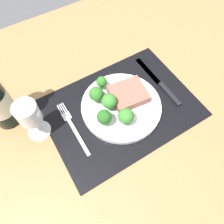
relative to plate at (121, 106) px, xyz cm
name	(u,v)px	position (x,y,z in cm)	size (l,w,h in cm)	color
ground_plane	(121,110)	(0.00, 0.00, -2.60)	(140.00, 110.00, 3.00)	#996D42
placemat	(121,108)	(0.00, 0.00, -0.95)	(45.01, 33.03, 0.30)	black
plate	(121,106)	(0.00, 0.00, 0.00)	(24.33, 24.33, 1.60)	silver
steak	(128,94)	(3.37, 1.40, 2.19)	(10.49, 9.27, 2.77)	#8C5647
broccoli_back_left	(109,101)	(-3.66, 0.90, 4.51)	(4.41, 4.41, 6.04)	#5B8942
broccoli_near_steak	(102,82)	(-1.79, 8.50, 3.74)	(3.32, 3.32, 4.75)	#6B994C
broccoli_center	(126,116)	(-2.17, -5.52, 4.27)	(4.50, 4.50, 5.88)	#6B994C
broccoli_near_fork	(104,117)	(-7.44, -2.79, 4.41)	(4.13, 4.13, 5.98)	#6B994C
broccoli_front_edge	(96,94)	(-5.50, 5.14, 4.27)	(4.34, 4.34, 5.79)	#5B8942
fork	(73,128)	(-15.70, 1.42, -0.55)	(2.40, 19.20, 0.50)	silver
knife	(161,84)	(15.81, 0.53, -0.50)	(1.80, 23.00, 0.80)	black
wine_glass	(29,115)	(-24.44, 5.81, 8.29)	(6.60, 6.60, 13.44)	silver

